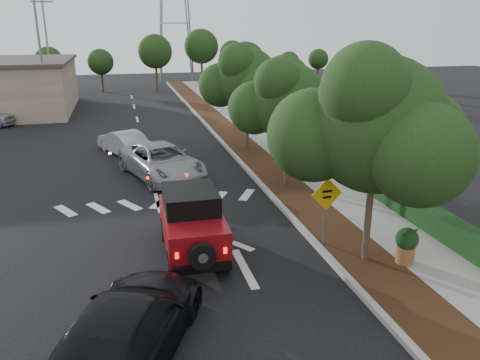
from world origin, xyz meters
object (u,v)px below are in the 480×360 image
object	(u,v)px
black_suv_oncoming	(127,328)
speed_hump_sign	(326,202)
red_jeep	(192,221)
silver_suv_ahead	(162,161)

from	to	relation	value
black_suv_oncoming	speed_hump_sign	distance (m)	7.31
red_jeep	speed_hump_sign	distance (m)	4.21
red_jeep	speed_hump_sign	xyz separation A→B (m)	(4.10, -0.79, 0.52)
red_jeep	black_suv_oncoming	distance (m)	5.09
silver_suv_ahead	black_suv_oncoming	distance (m)	12.61
silver_suv_ahead	black_suv_oncoming	xyz separation A→B (m)	(-1.87, -12.48, -0.01)
red_jeep	black_suv_oncoming	xyz separation A→B (m)	(-2.07, -4.64, -0.26)
red_jeep	speed_hump_sign	bearing A→B (deg)	-9.80
red_jeep	silver_suv_ahead	size ratio (longest dim) A/B	0.72
silver_suv_ahead	black_suv_oncoming	bearing A→B (deg)	-117.10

